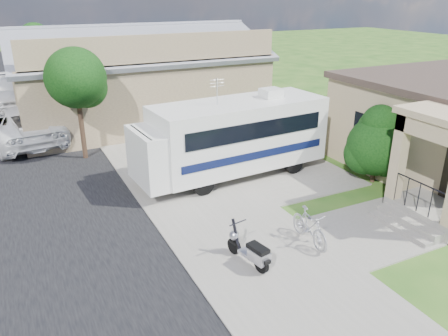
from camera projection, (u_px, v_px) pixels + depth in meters
name	position (u px, v px, depth m)	size (l,w,h in m)	color
ground	(278.00, 236.00, 12.52)	(120.00, 120.00, 0.00)	#1C4713
sidewalk_slab	(143.00, 141.00, 20.40)	(4.00, 80.00, 0.06)	slate
driveway_slab	(247.00, 173.00, 16.87)	(7.00, 6.00, 0.05)	slate
walk_slab	(382.00, 228.00, 12.92)	(4.00, 3.00, 0.05)	slate
warehouse	(137.00, 83.00, 23.37)	(12.50, 8.40, 5.04)	#795F4B
street_tree_a	(78.00, 81.00, 17.29)	(2.44, 2.40, 4.58)	black
street_tree_b	(50.00, 49.00, 25.54)	(2.44, 2.40, 4.73)	black
street_tree_c	(37.00, 40.00, 33.13)	(2.44, 2.40, 4.42)	black
motorhome	(233.00, 136.00, 16.07)	(7.39, 2.76, 3.72)	silver
shrub	(377.00, 143.00, 15.66)	(2.36, 2.25, 2.90)	black
scooter	(250.00, 251.00, 10.99)	(0.65, 1.54, 1.01)	black
bicycle	(309.00, 228.00, 11.94)	(0.47, 1.65, 0.99)	#ADACB4
pickup_truck	(24.00, 124.00, 20.17)	(2.85, 6.19, 1.72)	white
van	(1.00, 92.00, 26.50)	(2.37, 5.84, 1.69)	white
garden_hose	(389.00, 212.00, 13.67)	(0.43, 0.43, 0.20)	#125A26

